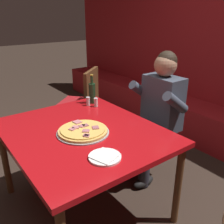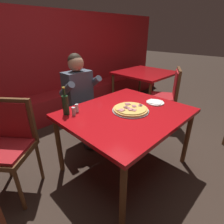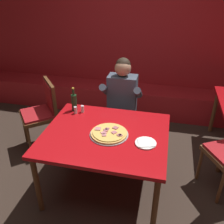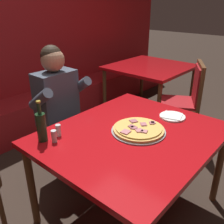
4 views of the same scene
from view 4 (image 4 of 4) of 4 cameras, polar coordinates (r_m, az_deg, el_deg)
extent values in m
plane|color=#33261E|center=(2.28, 3.98, -21.31)|extent=(24.00, 24.00, 0.00)
cube|color=#A3191E|center=(3.38, -21.79, -2.01)|extent=(6.46, 0.48, 0.46)
cylinder|color=brown|center=(2.32, 23.27, -11.42)|extent=(0.06, 0.06, 0.70)
cylinder|color=brown|center=(2.04, -17.92, -15.92)|extent=(0.06, 0.06, 0.70)
cylinder|color=brown|center=(2.68, 3.54, -4.22)|extent=(0.06, 0.06, 0.70)
cube|color=#B20F14|center=(1.84, 4.62, -5.33)|extent=(1.29, 1.09, 0.04)
cylinder|color=#9E9EA3|center=(1.85, 6.06, -4.35)|extent=(0.40, 0.40, 0.01)
cylinder|color=#DBA856|center=(1.84, 6.08, -3.97)|extent=(0.38, 0.38, 0.02)
cylinder|color=#E0B251|center=(1.83, 6.10, -3.58)|extent=(0.34, 0.34, 0.01)
cube|color=#B76670|center=(1.90, 9.09, -2.47)|extent=(0.05, 0.05, 0.01)
cube|color=#C6757A|center=(1.91, 9.39, -2.35)|extent=(0.05, 0.05, 0.01)
cube|color=#B76670|center=(1.81, 5.02, -3.63)|extent=(0.06, 0.06, 0.01)
cube|color=#C6757A|center=(1.78, 6.12, -4.25)|extent=(0.07, 0.07, 0.01)
cube|color=#A85B66|center=(1.91, 4.96, -2.06)|extent=(0.07, 0.07, 0.01)
cube|color=#C6757A|center=(1.76, 3.03, -4.49)|extent=(0.07, 0.06, 0.01)
cube|color=#A85B66|center=(1.83, 4.49, -3.28)|extent=(0.04, 0.04, 0.01)
cube|color=#B76670|center=(1.87, 7.21, -2.79)|extent=(0.07, 0.07, 0.01)
cube|color=#C6757A|center=(1.77, 7.38, -4.40)|extent=(0.06, 0.05, 0.01)
cylinder|color=white|center=(2.12, 13.62, -1.02)|extent=(0.21, 0.21, 0.01)
cube|color=white|center=(2.11, 13.65, -0.78)|extent=(0.19, 0.19, 0.01)
cylinder|color=#19381E|center=(1.75, -15.81, -3.40)|extent=(0.07, 0.07, 0.20)
cylinder|color=#19381E|center=(1.69, -16.34, 0.80)|extent=(0.03, 0.03, 0.08)
cylinder|color=#B29933|center=(1.68, -16.52, 2.25)|extent=(0.03, 0.03, 0.01)
cylinder|color=silver|center=(1.74, -13.08, -5.60)|extent=(0.04, 0.04, 0.07)
cylinder|color=#516B33|center=(1.75, -13.03, -6.01)|extent=(0.03, 0.03, 0.04)
cylinder|color=silver|center=(1.72, -13.21, -4.36)|extent=(0.04, 0.04, 0.01)
cylinder|color=silver|center=(1.81, -12.14, -4.30)|extent=(0.04, 0.04, 0.07)
cylinder|color=#28231E|center=(1.82, -12.10, -4.70)|extent=(0.03, 0.03, 0.04)
cylinder|color=silver|center=(1.79, -12.26, -3.09)|extent=(0.04, 0.04, 0.01)
ellipsoid|color=black|center=(2.51, -8.59, -15.19)|extent=(0.11, 0.24, 0.09)
ellipsoid|color=black|center=(2.61, -5.20, -13.18)|extent=(0.11, 0.24, 0.09)
cylinder|color=#282833|center=(2.40, -8.86, -11.76)|extent=(0.11, 0.11, 0.43)
cylinder|color=#282833|center=(2.50, -5.36, -9.82)|extent=(0.11, 0.11, 0.43)
cube|color=#282833|center=(2.37, -9.05, -4.25)|extent=(0.34, 0.40, 0.12)
cube|color=#424C5B|center=(2.40, -12.57, 2.98)|extent=(0.38, 0.22, 0.52)
cylinder|color=#424C5B|center=(2.20, -16.04, 2.82)|extent=(0.09, 0.30, 0.25)
cylinder|color=#424C5B|center=(2.44, -7.50, 5.73)|extent=(0.09, 0.30, 0.25)
sphere|color=tan|center=(2.30, -13.40, 11.48)|extent=(0.21, 0.21, 0.21)
sphere|color=#2D2319|center=(2.30, -13.71, 12.37)|extent=(0.19, 0.19, 0.19)
cylinder|color=brown|center=(3.37, 11.04, -0.90)|extent=(0.04, 0.04, 0.44)
cylinder|color=brown|center=(3.03, 10.93, -3.90)|extent=(0.04, 0.04, 0.44)
cylinder|color=brown|center=(3.40, 17.44, -1.39)|extent=(0.04, 0.04, 0.44)
cylinder|color=brown|center=(3.06, 18.06, -4.42)|extent=(0.04, 0.04, 0.44)
cube|color=brown|center=(3.11, 14.84, 1.49)|extent=(0.60, 0.60, 0.05)
cube|color=#A3191E|center=(3.09, 14.92, 2.17)|extent=(0.55, 0.55, 0.03)
cube|color=brown|center=(3.04, 19.16, 5.94)|extent=(0.40, 0.26, 0.50)
cube|color=#A3191E|center=(3.04, 18.69, 5.98)|extent=(0.32, 0.20, 0.42)
cylinder|color=brown|center=(2.07, -23.76, -20.58)|extent=(0.04, 0.04, 0.47)
cylinder|color=brown|center=(3.27, 10.60, 0.85)|extent=(0.06, 0.06, 0.70)
cylinder|color=brown|center=(4.11, 17.80, 4.95)|extent=(0.06, 0.06, 0.70)
cylinder|color=brown|center=(3.80, -1.72, 4.59)|extent=(0.06, 0.06, 0.70)
cylinder|color=brown|center=(4.54, 6.84, 7.73)|extent=(0.06, 0.06, 0.70)
cube|color=#B20F14|center=(3.79, 8.76, 10.14)|extent=(1.11, 1.07, 0.04)
camera|label=1|loc=(2.84, 42.02, 17.92)|focal=40.00mm
camera|label=2|loc=(0.19, 124.54, -46.53)|focal=28.00mm
camera|label=3|loc=(2.26, 80.54, 20.50)|focal=40.00mm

